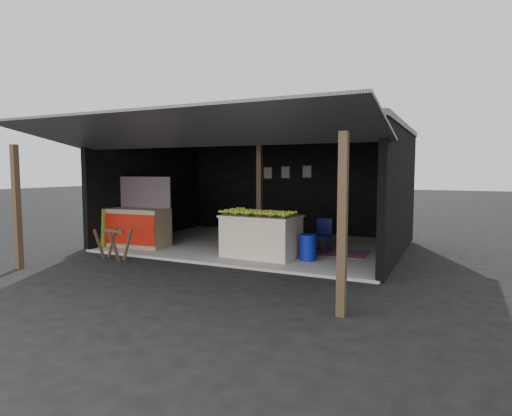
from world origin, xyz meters
The scene contains 13 objects.
ground centered at (0.00, 0.00, 0.00)m, with size 80.00×80.00×0.00m, color black.
concrete_slab centered at (0.00, 2.50, 0.03)m, with size 7.00×5.00×0.06m, color gray.
shophouse centered at (0.00, 2.82, 2.10)m, with size 7.40×7.29×3.02m.
banana_table centered at (0.73, 1.05, 0.53)m, with size 1.73×1.12×0.93m.
banana_pile centered at (0.73, 1.05, 1.08)m, with size 1.56×0.93×0.18m, color yellow, non-canonical shape.
white_crate centered at (0.62, 1.83, 0.53)m, with size 0.91×0.67×0.94m.
neighbor_stall centered at (-2.73, 0.90, 0.59)m, with size 1.76×0.88×1.77m.
green_signboard centered at (-3.62, 0.45, 0.54)m, with size 0.64×0.04×0.96m, color black.
sawhorse centered at (-2.18, -0.45, 0.43)m, with size 0.72×0.71×0.68m.
water_barrel centered at (1.81, 1.13, 0.33)m, with size 0.36×0.36×0.53m, color #0D1B96.
plastic_chair centered at (1.83, 2.20, 0.52)m, with size 0.38×0.38×0.79m.
magenta_rug centered at (2.12, 2.18, 0.07)m, with size 1.50×1.00×0.01m, color #7B1B5C.
picture_frames centered at (-0.17, 4.89, 1.93)m, with size 1.62×0.04×0.46m.
Camera 1 is at (4.70, -7.53, 1.98)m, focal length 30.00 mm.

